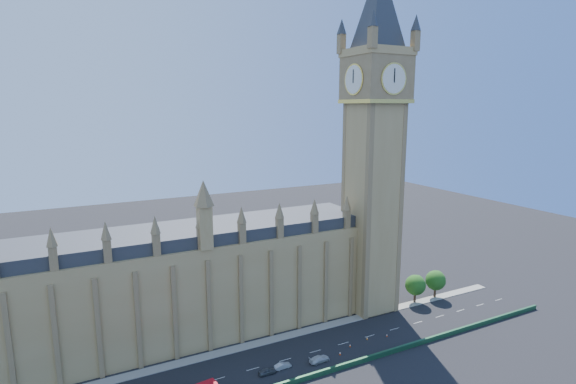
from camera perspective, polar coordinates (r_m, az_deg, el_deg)
name	(u,v)px	position (r m, az deg, el deg)	size (l,w,h in m)	color
ground	(269,364)	(108.42, -2.39, -21.02)	(400.00, 400.00, 0.00)	black
palace_westminster	(135,292)	(115.16, -18.89, -11.89)	(120.00, 20.00, 28.00)	#A1834E
elizabeth_tower	(375,116)	(124.07, 10.96, 9.40)	(20.59, 20.59, 105.00)	#A1834E
bridge_parapet	(287,383)	(101.27, -0.08, -23.13)	(160.00, 0.60, 1.20)	#1E4C2D
kerb_north	(253,344)	(115.89, -4.46, -18.74)	(160.00, 3.00, 0.16)	gray
tree_east_near	(416,284)	(140.16, 15.92, -11.21)	(6.00, 6.00, 8.50)	#382619
tree_east_far	(436,280)	(145.45, 18.28, -10.53)	(6.00, 6.00, 8.50)	#382619
car_grey	(267,371)	(104.87, -2.66, -21.80)	(1.55, 3.85, 1.31)	#42454A
car_silver	(283,366)	(106.66, -0.67, -21.19)	(1.34, 3.85, 1.27)	#A2A4AA
car_white	(319,359)	(109.06, 4.00, -20.39)	(2.00, 4.92, 1.43)	silver
cone_a	(350,346)	(115.59, 7.89, -18.76)	(0.44, 0.44, 0.65)	black
cone_b	(367,338)	(119.32, 10.02, -17.83)	(0.49, 0.49, 0.63)	black
cone_c	(340,353)	(112.15, 6.63, -19.70)	(0.57, 0.57, 0.74)	black
cone_d	(387,335)	(121.56, 12.45, -17.36)	(0.50, 0.50, 0.62)	black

